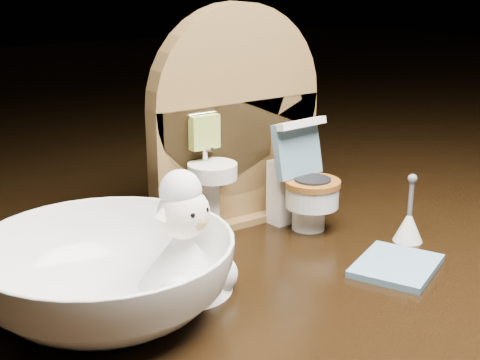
# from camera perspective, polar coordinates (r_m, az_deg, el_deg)

# --- Properties ---
(backdrop_panel) EXTENTS (0.13, 0.05, 0.15)m
(backdrop_panel) POSITION_cam_1_polar(r_m,az_deg,el_deg) (0.46, -0.32, 4.33)
(backdrop_panel) COLOR brown
(backdrop_panel) RESTS_ON ground
(toy_toilet) EXTENTS (0.04, 0.05, 0.08)m
(toy_toilet) POSITION_cam_1_polar(r_m,az_deg,el_deg) (0.46, 5.32, -0.68)
(toy_toilet) COLOR white
(toy_toilet) RESTS_ON ground
(bath_mat) EXTENTS (0.07, 0.06, 0.00)m
(bath_mat) POSITION_cam_1_polar(r_m,az_deg,el_deg) (0.41, 13.20, -7.15)
(bath_mat) COLOR slate
(bath_mat) RESTS_ON ground
(toilet_brush) EXTENTS (0.02, 0.02, 0.05)m
(toilet_brush) POSITION_cam_1_polar(r_m,az_deg,el_deg) (0.45, 14.20, -3.62)
(toilet_brush) COLOR white
(toilet_brush) RESTS_ON ground
(plush_lamb) EXTENTS (0.06, 0.06, 0.07)m
(plush_lamb) POSITION_cam_1_polar(r_m,az_deg,el_deg) (0.37, -4.74, -5.90)
(plush_lamb) COLOR white
(plush_lamb) RESTS_ON ground
(ceramic_bowl) EXTENTS (0.16, 0.16, 0.04)m
(ceramic_bowl) POSITION_cam_1_polar(r_m,az_deg,el_deg) (0.35, -11.32, -8.08)
(ceramic_bowl) COLOR white
(ceramic_bowl) RESTS_ON ground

